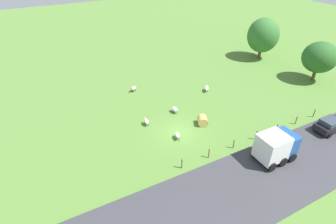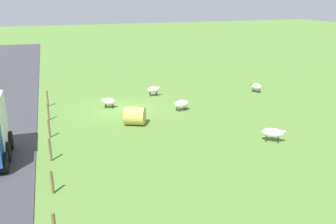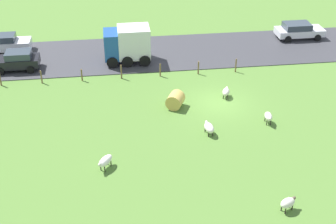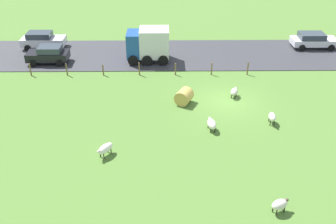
% 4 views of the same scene
% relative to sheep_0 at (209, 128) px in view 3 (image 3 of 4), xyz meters
% --- Properties ---
extents(ground_plane, '(160.00, 160.00, 0.00)m').
position_rel_sheep_0_xyz_m(ground_plane, '(3.94, -1.61, -0.50)').
color(ground_plane, '#517A33').
extents(road_strip, '(8.00, 80.00, 0.06)m').
position_rel_sheep_0_xyz_m(road_strip, '(13.72, -1.61, -0.47)').
color(road_strip, '#38383D').
rests_on(road_strip, ground_plane).
extents(sheep_0, '(1.25, 0.73, 0.78)m').
position_rel_sheep_0_xyz_m(sheep_0, '(0.00, 0.00, 0.00)').
color(sheep_0, silver).
rests_on(sheep_0, ground_plane).
extents(sheep_1, '(0.87, 1.07, 0.79)m').
position_rel_sheep_0_xyz_m(sheep_1, '(-7.76, -2.63, 0.02)').
color(sheep_1, silver).
rests_on(sheep_1, ground_plane).
extents(sheep_2, '(1.27, 1.11, 0.79)m').
position_rel_sheep_0_xyz_m(sheep_2, '(-2.83, 6.89, 0.03)').
color(sheep_2, white).
rests_on(sheep_2, ground_plane).
extents(sheep_3, '(1.10, 0.82, 0.74)m').
position_rel_sheep_0_xyz_m(sheep_3, '(4.77, -2.31, -0.02)').
color(sheep_3, beige).
rests_on(sheep_3, ground_plane).
extents(sheep_4, '(1.08, 0.57, 0.79)m').
position_rel_sheep_0_xyz_m(sheep_4, '(0.79, -4.33, 0.04)').
color(sheep_4, silver).
rests_on(sheep_4, ground_plane).
extents(hay_bale_0, '(1.64, 1.59, 1.15)m').
position_rel_sheep_0_xyz_m(hay_bale_0, '(3.82, 1.71, 0.08)').
color(hay_bale_0, tan).
rests_on(hay_bale_0, ground_plane).
extents(fence_post_0, '(0.12, 0.12, 1.19)m').
position_rel_sheep_0_xyz_m(fence_post_0, '(8.98, -4.16, 0.10)').
color(fence_post_0, brown).
rests_on(fence_post_0, ground_plane).
extents(fence_post_1, '(0.12, 0.12, 1.15)m').
position_rel_sheep_0_xyz_m(fence_post_1, '(8.98, -0.96, 0.08)').
color(fence_post_1, brown).
rests_on(fence_post_1, ground_plane).
extents(fence_post_2, '(0.12, 0.12, 1.12)m').
position_rel_sheep_0_xyz_m(fence_post_2, '(8.98, 2.23, 0.06)').
color(fence_post_2, brown).
rests_on(fence_post_2, ground_plane).
extents(fence_post_3, '(0.12, 0.12, 1.21)m').
position_rel_sheep_0_xyz_m(fence_post_3, '(8.98, 5.42, 0.11)').
color(fence_post_3, brown).
rests_on(fence_post_3, ground_plane).
extents(fence_post_4, '(0.12, 0.12, 1.04)m').
position_rel_sheep_0_xyz_m(fence_post_4, '(8.98, 8.62, 0.02)').
color(fence_post_4, brown).
rests_on(fence_post_4, ground_plane).
extents(fence_post_5, '(0.12, 0.12, 1.11)m').
position_rel_sheep_0_xyz_m(fence_post_5, '(8.98, 11.81, 0.06)').
color(fence_post_5, brown).
rests_on(fence_post_5, ground_plane).
extents(fence_post_6, '(0.12, 0.12, 1.13)m').
position_rel_sheep_0_xyz_m(fence_post_6, '(8.98, 15.00, 0.07)').
color(fence_post_6, brown).
rests_on(fence_post_6, ground_plane).
extents(truck_0, '(2.65, 3.92, 3.10)m').
position_rel_sheep_0_xyz_m(truck_0, '(12.18, 4.69, 1.22)').
color(truck_0, '#1E4C99').
rests_on(truck_0, road_strip).
extents(car_0, '(2.05, 3.81, 1.63)m').
position_rel_sheep_0_xyz_m(car_0, '(11.73, 14.07, 0.40)').
color(car_0, black).
rests_on(car_0, road_strip).
extents(car_2, '(2.07, 4.38, 1.64)m').
position_rel_sheep_0_xyz_m(car_2, '(15.65, 15.67, 0.41)').
color(car_2, silver).
rests_on(car_2, road_strip).
extents(car_3, '(2.21, 4.56, 1.51)m').
position_rel_sheep_0_xyz_m(car_3, '(15.48, -12.12, 0.36)').
color(car_3, silver).
rests_on(car_3, road_strip).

